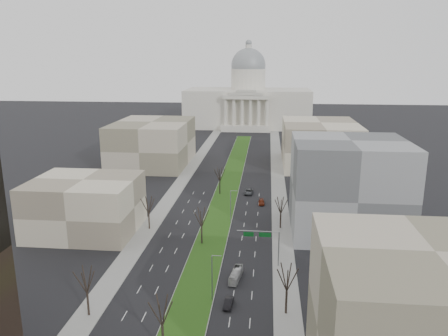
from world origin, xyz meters
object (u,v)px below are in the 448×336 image
Objects in this scene: car_red at (261,202)px; car_grey_far at (249,192)px; box_van at (236,275)px; car_black at (229,303)px.

car_grey_far is at bearing 111.98° from car_red.
car_red is at bearing -61.48° from car_grey_far.
car_red is 11.02m from car_grey_far.
car_grey_far is 57.87m from box_van.
box_van is at bearing -96.73° from car_red.
car_black is 67.94m from car_grey_far.
box_van is at bearing -84.94° from car_grey_far.
car_red is at bearing 90.07° from car_black.
box_van reaches higher than car_red.
box_van is (-4.39, -47.76, 0.34)m from car_red.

